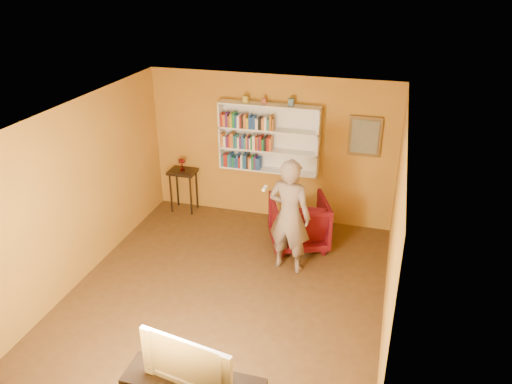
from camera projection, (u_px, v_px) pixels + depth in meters
room_shell at (227, 230)px, 7.01m from camera, size 5.30×5.80×2.88m
bookshelf at (270, 138)px, 8.86m from camera, size 1.80×0.29×1.23m
books_row_lower at (242, 161)px, 9.09m from camera, size 0.72×0.19×0.27m
books_row_middle at (247, 142)px, 8.90m from camera, size 0.93×0.19×0.27m
books_row_upper at (247, 122)px, 8.74m from camera, size 0.96×0.18×0.27m
ornament_left at (246, 99)px, 8.62m from camera, size 0.09×0.09×0.12m
ornament_centre at (264, 101)px, 8.55m from camera, size 0.07×0.07×0.10m
ornament_right at (291, 102)px, 8.42m from camera, size 0.09×0.09×0.13m
framed_painting at (365, 136)px, 8.43m from camera, size 0.55×0.05×0.70m
console_table at (183, 177)px, 9.51m from camera, size 0.51×0.39×0.84m
ruby_lustre at (182, 162)px, 9.38m from camera, size 0.15×0.15×0.24m
armchair at (299, 222)px, 8.44m from camera, size 1.21×1.23×0.87m
person at (289, 216)px, 7.58m from camera, size 0.75×0.56×1.86m
game_remote at (265, 188)px, 7.05m from camera, size 0.04×0.15×0.04m
television at (192, 358)px, 5.03m from camera, size 1.04×0.30×0.59m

